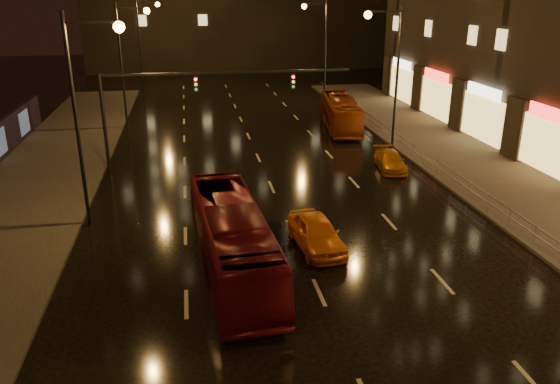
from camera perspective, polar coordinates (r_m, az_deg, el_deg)
name	(u,v)px	position (r m, az deg, el deg)	size (l,w,h in m)	color
ground	(262,166)	(35.62, -1.87, 2.68)	(140.00, 140.00, 0.00)	black
sidewalk_left	(22,206)	(31.89, -25.35, -1.36)	(7.00, 70.00, 0.15)	#38332D
sidewalk_right	(494,179)	(35.48, 21.46, 1.29)	(7.00, 70.00, 0.15)	#38332D
traffic_signal	(179,96)	(34.19, -10.52, 9.79)	(15.31, 0.32, 6.20)	black
railing_right	(424,154)	(36.26, 14.77, 3.81)	(0.05, 56.00, 1.00)	#99999E
bus_red	(232,239)	(21.99, -4.99, -4.95)	(2.42, 10.33, 2.88)	maroon
bus_curb	(340,113)	(45.44, 6.32, 8.21)	(2.24, 9.59, 2.67)	#8E360E
taxi_near	(316,233)	(24.22, 3.81, -4.27)	(1.74, 4.33, 1.47)	orange
taxi_far	(390,161)	(35.61, 11.42, 3.23)	(1.59, 3.91, 1.13)	#C07212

